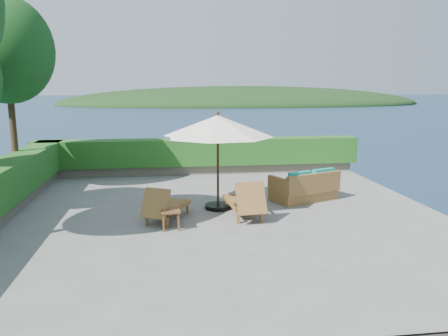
{
  "coord_description": "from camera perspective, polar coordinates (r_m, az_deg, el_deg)",
  "views": [
    {
      "loc": [
        -1.27,
        -11.09,
        3.37
      ],
      "look_at": [
        0.3,
        0.8,
        1.1
      ],
      "focal_mm": 35.0,
      "sensor_mm": 36.0,
      "label": 1
    }
  ],
  "objects": [
    {
      "name": "foundation",
      "position": [
        12.2,
        -0.93,
        -13.07
      ],
      "size": [
        12.0,
        12.0,
        3.0
      ],
      "primitive_type": "cube",
      "color": "#514A40",
      "rests_on": "ocean"
    },
    {
      "name": "side_table",
      "position": [
        10.47,
        -7.0,
        -5.88
      ],
      "size": [
        0.46,
        0.46,
        0.48
      ],
      "rotation": [
        0.0,
        0.0,
        0.04
      ],
      "color": "brown",
      "rests_on": "ground"
    },
    {
      "name": "planter_wall_far",
      "position": [
        17.04,
        -3.11,
        -0.09
      ],
      "size": [
        12.0,
        0.6,
        0.36
      ],
      "primitive_type": "cube",
      "color": "#686353",
      "rests_on": "ground"
    },
    {
      "name": "tree_far",
      "position": [
        15.09,
        -26.56,
        13.55
      ],
      "size": [
        2.8,
        2.8,
        6.03
      ],
      "color": "#402D18",
      "rests_on": "ground"
    },
    {
      "name": "lounge_left",
      "position": [
        11.13,
        -7.7,
        -4.91
      ],
      "size": [
        1.31,
        1.74,
        0.93
      ],
      "rotation": [
        0.0,
        0.0,
        -0.46
      ],
      "color": "brown",
      "rests_on": "ground"
    },
    {
      "name": "lounge_right",
      "position": [
        11.35,
        2.75,
        -4.31
      ],
      "size": [
        0.9,
        1.83,
        1.03
      ],
      "rotation": [
        0.0,
        0.0,
        0.09
      ],
      "color": "brown",
      "rests_on": "ground"
    },
    {
      "name": "wicker_loveseat",
      "position": [
        13.2,
        10.55,
        -2.59
      ],
      "size": [
        2.18,
        1.66,
        0.96
      ],
      "rotation": [
        0.0,
        0.0,
        0.39
      ],
      "color": "brown",
      "rests_on": "ground"
    },
    {
      "name": "offshore_island",
      "position": [
        153.49,
        2.38,
        8.32
      ],
      "size": [
        126.0,
        57.6,
        12.6
      ],
      "primitive_type": "ellipsoid",
      "color": "black",
      "rests_on": "ocean"
    },
    {
      "name": "ocean",
      "position": [
        12.85,
        -0.91,
        -19.0
      ],
      "size": [
        600.0,
        600.0,
        0.0
      ],
      "primitive_type": "plane",
      "color": "#173448",
      "rests_on": "ground"
    },
    {
      "name": "ground",
      "position": [
        11.66,
        -0.95,
        -6.07
      ],
      "size": [
        12.0,
        12.0,
        0.0
      ],
      "primitive_type": "plane",
      "color": "gray",
      "rests_on": "ground"
    },
    {
      "name": "hedge_far",
      "position": [
        16.93,
        -3.13,
        2.14
      ],
      "size": [
        12.4,
        0.9,
        1.0
      ],
      "primitive_type": "cube",
      "color": "#204B15",
      "rests_on": "planter_wall_far"
    },
    {
      "name": "patio_umbrella",
      "position": [
        11.78,
        -0.81,
        5.39
      ],
      "size": [
        3.67,
        3.67,
        2.69
      ],
      "rotation": [
        0.0,
        0.0,
        -0.25
      ],
      "color": "black",
      "rests_on": "ground"
    }
  ]
}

